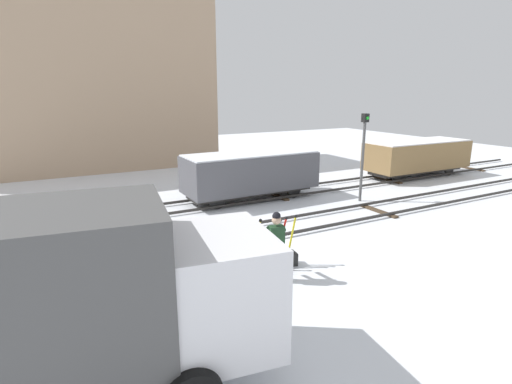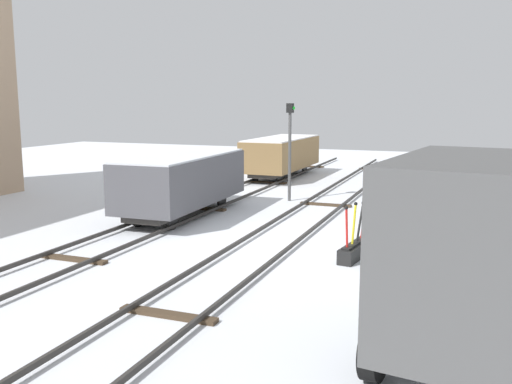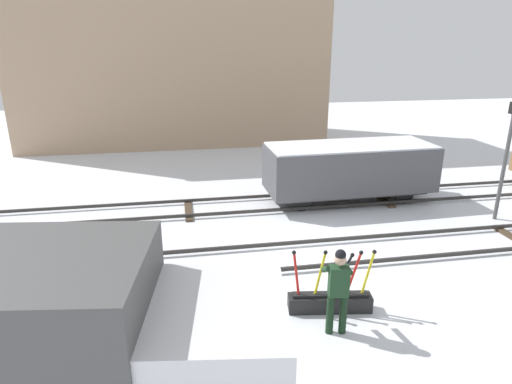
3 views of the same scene
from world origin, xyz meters
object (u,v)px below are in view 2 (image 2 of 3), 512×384
Objects in this scene: switch_lever_frame at (357,247)px; freight_car_far_end at (282,154)px; freight_car_mid_siding at (183,180)px; rail_worker at (387,220)px; delivery_truck at (482,245)px; signal_post at (290,142)px.

switch_lever_frame is 14.94m from freight_car_far_end.
freight_car_mid_siding is 0.95× the size of freight_car_far_end.
freight_car_mid_siding is at bearing 75.50° from rail_worker.
rail_worker is 7.84m from freight_car_mid_siding.
switch_lever_frame is at bearing -153.47° from freight_car_far_end.
signal_post reaches higher than delivery_truck.
freight_car_mid_siding reaches higher than freight_car_far_end.
delivery_truck reaches higher than rail_worker.
rail_worker is 0.29× the size of freight_car_far_end.
freight_car_far_end is at bearing 21.12° from signal_post.
freight_car_far_end is at bearing 35.25° from delivery_truck.
freight_car_far_end is at bearing 36.38° from rail_worker.
freight_car_far_end reaches higher than rail_worker.
delivery_truck is at bearing -130.47° from freight_car_mid_siding.
freight_car_mid_siding reaches higher than switch_lever_frame.
signal_post is at bearing 41.84° from rail_worker.
rail_worker is at bearing -146.50° from signal_post.
switch_lever_frame is 0.33× the size of delivery_truck.
switch_lever_frame is 0.31× the size of freight_car_mid_siding.
delivery_truck is 20.31m from freight_car_far_end.
signal_post is 0.64× the size of freight_car_mid_siding.
signal_post is at bearing -32.06° from freight_car_mid_siding.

